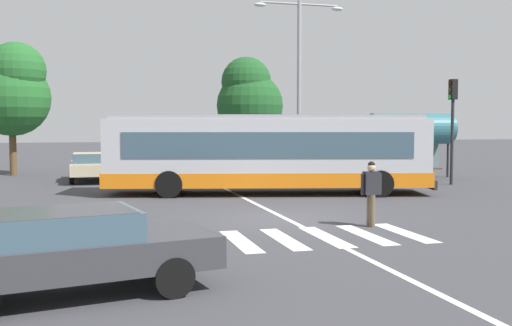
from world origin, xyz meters
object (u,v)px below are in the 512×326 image
Objects in this scene: parked_car_charcoal at (149,164)px; parked_car_teal at (204,163)px; parked_car_blue at (301,161)px; city_transit_bus at (267,153)px; parked_car_silver at (257,162)px; pedestrian_crossing_street at (371,190)px; twin_arm_street_lamp at (299,70)px; traffic_light_far_corner at (453,114)px; background_tree_left at (13,90)px; background_tree_right at (249,99)px; bus_stop_shelter at (411,130)px; parked_car_champagne at (91,165)px; foreground_sedan at (69,247)px.

parked_car_charcoal is 1.00× the size of parked_car_teal.
parked_car_teal is 5.19m from parked_car_blue.
parked_car_silver is (1.49, 7.06, -0.82)m from city_transit_bus.
pedestrian_crossing_street is (0.57, -7.85, -0.62)m from city_transit_bus.
traffic_light_far_corner is at bearing -37.29° from twin_arm_street_lamp.
background_tree_left is (-19.55, 10.22, 1.34)m from traffic_light_far_corner.
city_transit_bus is 1.92× the size of background_tree_right.
bus_stop_shelter is (8.31, 12.60, 1.45)m from pedestrian_crossing_street.
parked_car_champagne is 11.05m from twin_arm_street_lamp.
parked_car_blue is at bearing 1.25° from parked_car_champagne.
background_tree_left reaches higher than parked_car_teal.
traffic_light_far_corner is 7.53m from twin_arm_street_lamp.
foreground_sedan is 1.02× the size of traffic_light_far_corner.
foreground_sedan is (-7.38, -4.58, -0.20)m from pedestrian_crossing_street.
twin_arm_street_lamp is (2.70, 13.54, 4.41)m from pedestrian_crossing_street.
parked_car_charcoal is 7.95m from background_tree_right.
twin_arm_street_lamp reaches higher than parked_car_silver.
parked_car_blue is (7.93, -0.11, 0.00)m from parked_car_charcoal.
bus_stop_shelter is at bearing 56.59° from pedestrian_crossing_street.
parked_car_charcoal is 8.73m from twin_arm_street_lamp.
parked_car_champagne is 1.00× the size of parked_car_blue.
parked_car_champagne is 6.91m from background_tree_left.
city_transit_bus reaches higher than parked_car_champagne.
foreground_sedan is 0.68× the size of background_tree_left.
traffic_light_far_corner is at bearing -55.90° from background_tree_right.
twin_arm_street_lamp is 5.92m from background_tree_right.
background_tree_left is at bearing 149.20° from parked_car_charcoal.
twin_arm_street_lamp is at bearing -37.78° from parked_car_silver.
parked_car_champagne is 1.04× the size of bus_stop_shelter.
parked_car_silver is at bearing 162.59° from bus_stop_shelter.
parked_car_teal is (2.74, -0.23, 0.00)m from parked_car_charcoal.
foreground_sedan is 23.32m from bus_stop_shelter.
city_transit_bus is 2.78× the size of parked_car_charcoal.
background_tree_right reaches higher than parked_car_charcoal.
twin_arm_street_lamp reaches higher than bus_stop_shelter.
background_tree_left is at bearing 179.27° from background_tree_right.
bus_stop_shelter is at bearing -14.54° from parked_car_teal.
bus_stop_shelter is (4.86, -2.72, 1.65)m from parked_car_blue.
traffic_light_far_corner is (12.89, -6.25, 2.39)m from parked_car_charcoal.
parked_car_teal is (5.50, 0.12, 0.00)m from parked_car_champagne.
traffic_light_far_corner is 3.50m from bus_stop_shelter.
twin_arm_street_lamp reaches higher than traffic_light_far_corner.
parked_car_silver is at bearing -171.02° from parked_car_blue.
city_transit_bus is 2.66× the size of foreground_sedan.
parked_car_charcoal is (-4.47, 15.43, -0.20)m from pedestrian_crossing_street.
pedestrian_crossing_street reaches higher than parked_car_silver.
background_tree_left is (-11.13, 19.40, 3.53)m from pedestrian_crossing_street.
background_tree_right is (-6.81, 10.06, 1.04)m from traffic_light_far_corner.
pedestrian_crossing_street is 15.16m from bus_stop_shelter.
background_tree_left reaches higher than parked_car_blue.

